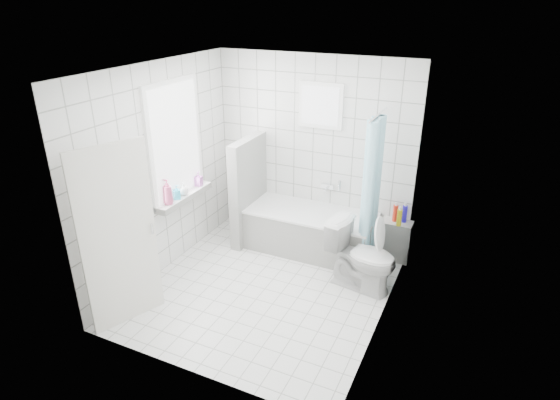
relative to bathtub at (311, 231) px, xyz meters
The scene contains 19 objects.
ground 1.17m from the bathtub, 97.26° to the right, with size 3.00×3.00×0.00m, color white.
ceiling 2.57m from the bathtub, 97.26° to the right, with size 3.00×3.00×0.00m, color white.
wall_back 1.09m from the bathtub, 110.93° to the left, with size 2.80×0.02×2.60m, color white.
wall_front 2.82m from the bathtub, 93.13° to the right, with size 2.80×0.02×2.60m, color white.
wall_left 2.16m from the bathtub, 143.91° to the right, with size 0.02×3.00×2.60m, color white.
wall_right 1.97m from the bathtub, 41.84° to the right, with size 0.02×3.00×2.60m, color white.
window_left 2.15m from the bathtub, 151.16° to the right, with size 0.01×0.90×1.40m, color white.
window_back 1.69m from the bathtub, 97.49° to the left, with size 0.50×0.01×0.50m, color white.
window_sill 1.77m from the bathtub, 150.42° to the right, with size 0.18×1.02×0.08m, color white.
door 2.65m from the bathtub, 119.04° to the right, with size 0.04×0.80×2.00m, color silver.
bathtub is the anchor object (origin of this frame).
partition_wall 1.04m from the bathtub, behind, with size 0.15×0.85×1.50m, color white.
tiled_ledge 1.14m from the bathtub, 12.93° to the left, with size 0.40×0.24×0.55m, color white.
toilet 1.06m from the bathtub, 32.91° to the right, with size 0.47×0.83×0.85m, color white.
curtain_rod 1.89m from the bathtub, ahead, with size 0.02×0.02×0.80m, color silver.
shower_curtain 1.15m from the bathtub, 10.88° to the right, with size 0.14×0.48×1.78m, color #4CC2E1, non-canonical shape.
tub_faucet 0.66m from the bathtub, 73.38° to the left, with size 0.18×0.06×0.06m, color silver.
sill_bottles 1.88m from the bathtub, 146.34° to the right, with size 0.17×0.79×0.33m.
ledge_bottles 1.22m from the bathtub, 11.89° to the left, with size 0.18×0.20×0.23m.
Camera 1 is at (2.17, -4.22, 3.30)m, focal length 30.00 mm.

